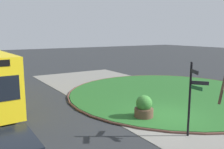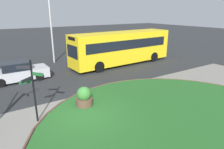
{
  "view_description": "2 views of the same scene",
  "coord_description": "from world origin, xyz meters",
  "views": [
    {
      "loc": [
        -8.37,
        8.6,
        4.24
      ],
      "look_at": [
        2.59,
        1.6,
        2.02
      ],
      "focal_mm": 38.57,
      "sensor_mm": 36.0,
      "label": 1
    },
    {
      "loc": [
        -3.76,
        -8.57,
        5.24
      ],
      "look_at": [
        2.68,
        1.35,
        1.46
      ],
      "focal_mm": 32.13,
      "sensor_mm": 36.0,
      "label": 2
    }
  ],
  "objects": [
    {
      "name": "bus_yellow",
      "position": [
        7.99,
        7.67,
        1.73
      ],
      "size": [
        10.92,
        2.89,
        3.23
      ],
      "rotation": [
        0.0,
        0.0,
        3.18
      ],
      "color": "yellow",
      "rests_on": "ground"
    },
    {
      "name": "ground",
      "position": [
        0.0,
        0.0,
        0.0
      ],
      "size": [
        120.0,
        120.0,
        0.0
      ],
      "primitive_type": "plane",
      "color": "#282B2D"
    },
    {
      "name": "sidewalk_paving",
      "position": [
        0.0,
        -1.73,
        0.01
      ],
      "size": [
        32.0,
        8.55,
        0.02
      ],
      "primitive_type": "cube",
      "color": "gray",
      "rests_on": "ground"
    },
    {
      "name": "lamppost_tall",
      "position": [
        2.32,
        12.01,
        4.63
      ],
      "size": [
        0.32,
        0.32,
        8.67
      ],
      "color": "#B7B7BC",
      "rests_on": "ground"
    },
    {
      "name": "grass_kerb_ring",
      "position": [
        3.53,
        -3.87,
        0.06
      ],
      "size": [
        14.42,
        14.42,
        0.11
      ],
      "primitive_type": "torus",
      "color": "brown",
      "rests_on": "ground"
    },
    {
      "name": "planter_near_signpost",
      "position": [
        0.56,
        0.98,
        0.54
      ],
      "size": [
        0.96,
        0.96,
        1.2
      ],
      "color": "brown",
      "rests_on": "ground"
    },
    {
      "name": "signpost_directional",
      "position": [
        -2.14,
        0.79,
        1.86
      ],
      "size": [
        1.0,
        0.8,
        3.14
      ],
      "color": "black",
      "rests_on": "ground"
    },
    {
      "name": "grass_island",
      "position": [
        3.53,
        -3.87,
        0.05
      ],
      "size": [
        14.11,
        14.11,
        0.1
      ],
      "primitive_type": "cylinder",
      "color": "#235B23",
      "rests_on": "ground"
    },
    {
      "name": "car_far_lane",
      "position": [
        -1.81,
        7.82,
        0.69
      ],
      "size": [
        4.39,
        1.85,
        1.52
      ],
      "rotation": [
        0.0,
        0.0,
        0.01
      ],
      "color": "#B7B7BC",
      "rests_on": "ground"
    }
  ]
}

